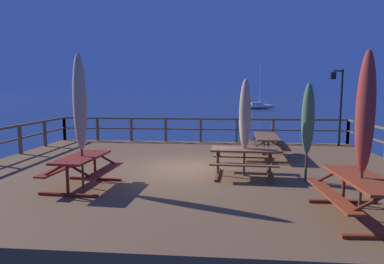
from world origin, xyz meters
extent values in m
plane|color=navy|center=(0.00, 0.00, 0.00)|extent=(600.00, 600.00, 0.00)
cube|color=brown|center=(0.00, 0.00, 0.45)|extent=(13.17, 10.80, 0.90)
cube|color=brown|center=(0.00, 5.25, 1.95)|extent=(12.87, 0.09, 0.08)
cube|color=brown|center=(0.00, 5.25, 1.47)|extent=(12.87, 0.07, 0.06)
cube|color=brown|center=(-6.44, 5.25, 1.42)|extent=(0.10, 0.10, 1.05)
cube|color=brown|center=(-4.83, 5.25, 1.42)|extent=(0.10, 0.10, 1.05)
cube|color=brown|center=(-3.22, 5.25, 1.42)|extent=(0.10, 0.10, 1.05)
cube|color=brown|center=(-1.61, 5.25, 1.42)|extent=(0.10, 0.10, 1.05)
cube|color=brown|center=(0.00, 5.25, 1.42)|extent=(0.10, 0.10, 1.05)
cube|color=brown|center=(1.61, 5.25, 1.42)|extent=(0.10, 0.10, 1.05)
cube|color=brown|center=(3.22, 5.25, 1.42)|extent=(0.10, 0.10, 1.05)
cube|color=brown|center=(4.83, 5.25, 1.42)|extent=(0.10, 0.10, 1.05)
cube|color=brown|center=(6.44, 5.25, 1.42)|extent=(0.10, 0.10, 1.05)
cube|color=brown|center=(-6.44, 1.75, 1.42)|extent=(0.10, 0.10, 1.05)
cube|color=brown|center=(-6.44, 3.50, 1.42)|extent=(0.10, 0.10, 1.05)
cube|color=brown|center=(-6.44, 5.25, 1.42)|extent=(0.10, 0.10, 1.05)
cube|color=brown|center=(6.44, 3.50, 1.42)|extent=(0.10, 0.10, 1.05)
cube|color=brown|center=(6.44, 5.25, 1.42)|extent=(0.10, 0.10, 1.05)
cube|color=maroon|center=(-2.37, -2.24, 1.64)|extent=(0.87, 1.79, 0.05)
cube|color=maroon|center=(-1.81, -2.28, 1.34)|extent=(0.39, 1.76, 0.04)
cube|color=maroon|center=(-2.93, -2.21, 1.34)|extent=(0.39, 1.76, 0.04)
cube|color=maroon|center=(-2.41, -2.94, 0.93)|extent=(1.40, 0.17, 0.06)
cylinder|color=maroon|center=(-2.41, -2.94, 1.27)|extent=(0.07, 0.07, 0.74)
cylinder|color=maroon|center=(-2.13, -2.95, 1.49)|extent=(0.63, 0.10, 0.37)
cylinder|color=maroon|center=(-2.69, -2.92, 1.49)|extent=(0.63, 0.10, 0.37)
cube|color=maroon|center=(-2.33, -1.55, 0.93)|extent=(1.40, 0.17, 0.06)
cylinder|color=maroon|center=(-2.33, -1.55, 1.27)|extent=(0.07, 0.07, 0.74)
cylinder|color=maroon|center=(-2.05, -1.57, 1.49)|extent=(0.63, 0.10, 0.37)
cylinder|color=maroon|center=(-2.61, -1.54, 1.49)|extent=(0.63, 0.10, 0.37)
cube|color=brown|center=(1.55, -0.82, 1.64)|extent=(1.80, 0.86, 0.05)
cube|color=brown|center=(1.52, -1.38, 1.34)|extent=(1.77, 0.38, 0.04)
cube|color=brown|center=(1.59, -0.26, 1.34)|extent=(1.77, 0.38, 0.04)
cube|color=brown|center=(0.86, -0.78, 0.93)|extent=(0.16, 1.40, 0.06)
cylinder|color=brown|center=(0.86, -0.78, 1.27)|extent=(0.07, 0.07, 0.74)
cylinder|color=brown|center=(0.84, -1.06, 1.49)|extent=(0.09, 0.63, 0.37)
cylinder|color=brown|center=(0.87, -0.50, 1.49)|extent=(0.09, 0.63, 0.37)
cube|color=brown|center=(2.25, -0.86, 0.93)|extent=(0.16, 1.40, 0.06)
cylinder|color=brown|center=(2.25, -0.86, 1.27)|extent=(0.07, 0.07, 0.74)
cylinder|color=brown|center=(2.24, -1.14, 1.49)|extent=(0.09, 0.63, 0.37)
cylinder|color=brown|center=(2.27, -0.58, 1.49)|extent=(0.09, 0.63, 0.37)
cube|color=#993819|center=(3.52, -3.71, 1.64)|extent=(0.86, 2.11, 0.05)
cube|color=#993819|center=(2.96, -3.73, 1.34)|extent=(0.38, 2.08, 0.04)
cylinder|color=maroon|center=(3.29, -4.58, 1.49)|extent=(0.63, 0.09, 0.37)
cube|color=maroon|center=(3.48, -2.85, 0.93)|extent=(1.40, 0.15, 0.06)
cylinder|color=maroon|center=(3.48, -2.85, 1.27)|extent=(0.07, 0.07, 0.74)
cylinder|color=maroon|center=(3.76, -2.84, 1.49)|extent=(0.63, 0.09, 0.37)
cylinder|color=maroon|center=(3.20, -2.86, 1.49)|extent=(0.63, 0.09, 0.37)
cube|color=brown|center=(2.50, 1.91, 1.64)|extent=(0.87, 2.23, 0.05)
cube|color=brown|center=(3.06, 1.88, 1.34)|extent=(0.39, 2.21, 0.04)
cube|color=brown|center=(1.94, 1.94, 1.34)|extent=(0.39, 2.21, 0.04)
cube|color=brown|center=(2.45, 0.99, 0.93)|extent=(1.40, 0.15, 0.06)
cylinder|color=brown|center=(2.45, 0.99, 1.27)|extent=(0.07, 0.07, 0.74)
cylinder|color=brown|center=(2.73, 0.98, 1.49)|extent=(0.63, 0.09, 0.37)
cylinder|color=brown|center=(2.17, 1.01, 1.49)|extent=(0.63, 0.09, 0.37)
cube|color=brown|center=(2.54, 2.83, 0.93)|extent=(1.40, 0.15, 0.06)
cylinder|color=brown|center=(2.54, 2.83, 1.27)|extent=(0.07, 0.07, 0.74)
cylinder|color=brown|center=(2.82, 2.81, 1.49)|extent=(0.63, 0.09, 0.37)
cylinder|color=brown|center=(2.26, 2.84, 1.49)|extent=(0.63, 0.09, 0.37)
cylinder|color=#4C3828|center=(-2.37, -2.22, 2.41)|extent=(0.06, 0.06, 3.03)
ellipsoid|color=tan|center=(-2.37, -2.22, 2.94)|extent=(0.32, 0.32, 2.30)
cylinder|color=#71614F|center=(-2.37, -2.22, 2.77)|extent=(0.21, 0.21, 0.05)
cone|color=#4C3828|center=(-2.37, -2.22, 3.99)|extent=(0.10, 0.10, 0.14)
cylinder|color=#4C3828|center=(1.58, -0.76, 2.14)|extent=(0.06, 0.06, 2.49)
ellipsoid|color=tan|center=(1.58, -0.76, 2.58)|extent=(0.32, 0.32, 1.89)
cylinder|color=#71614F|center=(1.58, -0.76, 2.44)|extent=(0.21, 0.21, 0.05)
cone|color=#4C3828|center=(1.58, -0.76, 3.46)|extent=(0.10, 0.10, 0.14)
cylinder|color=#4C3828|center=(3.47, -3.73, 2.33)|extent=(0.06, 0.06, 2.87)
ellipsoid|color=#A33328|center=(3.47, -3.73, 2.84)|extent=(0.32, 0.32, 2.18)
cylinder|color=maroon|center=(3.47, -3.73, 2.67)|extent=(0.21, 0.21, 0.05)
cone|color=#4C3828|center=(3.47, -3.73, 3.83)|extent=(0.10, 0.10, 0.14)
cylinder|color=#4C3828|center=(3.14, -1.11, 2.09)|extent=(0.06, 0.06, 2.39)
ellipsoid|color=#4C704C|center=(3.14, -1.11, 2.51)|extent=(0.32, 0.32, 1.81)
cylinder|color=#2D432D|center=(3.14, -1.11, 2.38)|extent=(0.21, 0.21, 0.05)
cone|color=#4C3828|center=(3.14, -1.11, 3.35)|extent=(0.10, 0.10, 0.14)
cylinder|color=black|center=(5.89, 4.70, 2.50)|extent=(0.09, 0.09, 3.20)
cylinder|color=black|center=(5.65, 4.55, 4.02)|extent=(0.50, 0.34, 0.06)
cube|color=black|center=(5.42, 4.41, 3.82)|extent=(0.20, 0.20, 0.28)
sphere|color=#F4E08C|center=(5.42, 4.41, 3.82)|extent=(0.14, 0.14, 0.14)
ellipsoid|color=white|center=(7.20, 50.33, 0.45)|extent=(6.11, 2.12, 0.90)
cube|color=silver|center=(6.90, 50.30, 0.95)|extent=(1.88, 1.22, 0.36)
cylinder|color=silver|center=(7.50, 50.35, 4.22)|extent=(0.10, 0.10, 7.00)
camera|label=1|loc=(0.97, -9.87, 3.22)|focal=31.51mm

